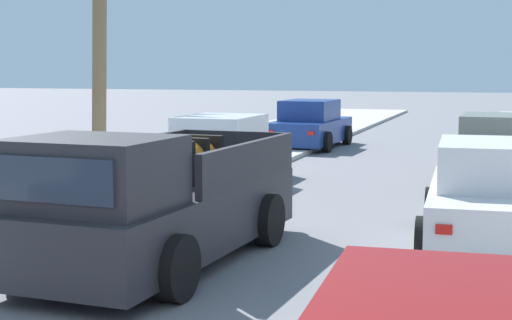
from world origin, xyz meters
The scene contains 7 objects.
sidewalk_left centered at (-5.05, 12.00, 0.06)m, with size 4.95×60.00×0.12m, color #B2AFA8.
curb_left centered at (-3.97, 12.00, 0.05)m, with size 0.16×60.00×0.10m, color silver.
pickup_truck centered at (-1.25, 5.15, 0.81)m, with size 2.42×5.31×1.80m.
car_left_near centered at (-3.04, 20.51, 0.71)m, with size 2.15×4.31×1.54m.
car_right_mid centered at (2.85, 14.26, 0.71)m, with size 2.11×4.30×1.54m.
car_left_far centered at (-2.88, 11.95, 0.71)m, with size 2.05×4.27×1.54m.
car_right_far centered at (2.91, 7.59, 0.71)m, with size 2.20×4.33×1.54m.
Camera 1 is at (3.09, -3.97, 2.58)m, focal length 54.75 mm.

